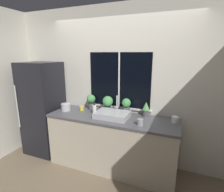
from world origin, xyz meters
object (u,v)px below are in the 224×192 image
(sink, at_px, (112,115))
(mug_grey, at_px, (140,122))
(potted_plant_center_right, at_px, (126,106))
(potted_plant_center_left, at_px, (108,102))
(soap_bottle, at_px, (94,109))
(potted_plant_far_left, at_px, (91,101))
(mug_white, at_px, (175,120))
(potted_plant_far_right, at_px, (146,109))
(kettle, at_px, (66,107))
(refrigerator, at_px, (43,108))
(mug_yellow, at_px, (82,108))

(sink, distance_m, mug_grey, 0.51)
(potted_plant_center_right, height_order, mug_grey, potted_plant_center_right)
(potted_plant_center_left, relative_size, soap_bottle, 1.31)
(potted_plant_far_left, relative_size, mug_white, 2.84)
(potted_plant_far_right, relative_size, kettle, 1.46)
(mug_white, bearing_deg, potted_plant_center_left, 174.46)
(potted_plant_far_left, height_order, mug_white, potted_plant_far_left)
(sink, relative_size, soap_bottle, 2.52)
(refrigerator, bearing_deg, potted_plant_far_left, 13.95)
(mug_grey, xyz_separation_m, kettle, (-1.39, 0.15, 0.02))
(soap_bottle, height_order, mug_grey, soap_bottle)
(potted_plant_center_right, bearing_deg, potted_plant_center_left, -180.00)
(mug_grey, bearing_deg, mug_white, 32.22)
(potted_plant_far_left, distance_m, mug_yellow, 0.22)
(mug_grey, bearing_deg, potted_plant_center_left, 149.61)
(sink, bearing_deg, potted_plant_far_left, 154.21)
(soap_bottle, bearing_deg, potted_plant_far_left, 129.19)
(potted_plant_center_right, xyz_separation_m, mug_grey, (0.33, -0.40, -0.10))
(soap_bottle, bearing_deg, potted_plant_center_right, 25.61)
(potted_plant_far_right, bearing_deg, soap_bottle, -164.14)
(sink, xyz_separation_m, potted_plant_far_right, (0.49, 0.25, 0.09))
(refrigerator, distance_m, potted_plant_center_left, 1.30)
(potted_plant_center_left, bearing_deg, mug_grey, -30.39)
(potted_plant_far_left, relative_size, potted_plant_center_left, 0.99)
(soap_bottle, relative_size, mug_yellow, 2.78)
(sink, relative_size, potted_plant_center_left, 1.92)
(mug_white, bearing_deg, potted_plant_far_left, 175.71)
(mug_yellow, bearing_deg, soap_bottle, -17.51)
(mug_yellow, bearing_deg, mug_grey, -13.11)
(mug_grey, relative_size, kettle, 0.56)
(potted_plant_far_right, height_order, kettle, potted_plant_far_right)
(sink, height_order, kettle, sink)
(potted_plant_center_left, distance_m, kettle, 0.76)
(potted_plant_far_left, relative_size, soap_bottle, 1.30)
(mug_grey, bearing_deg, potted_plant_far_left, 158.50)
(refrigerator, distance_m, mug_grey, 1.95)
(potted_plant_far_left, distance_m, kettle, 0.46)
(potted_plant_far_left, bearing_deg, mug_yellow, -132.56)
(sink, distance_m, mug_white, 0.96)
(potted_plant_far_left, distance_m, soap_bottle, 0.31)
(soap_bottle, bearing_deg, refrigerator, 179.94)
(potted_plant_center_left, xyz_separation_m, potted_plant_far_right, (0.68, 0.00, -0.03))
(mug_yellow, height_order, kettle, kettle)
(soap_bottle, distance_m, kettle, 0.57)
(potted_plant_far_left, bearing_deg, potted_plant_far_right, 0.00)
(sink, xyz_separation_m, potted_plant_center_left, (-0.19, 0.25, 0.12))
(mug_grey, height_order, mug_white, mug_white)
(potted_plant_far_left, bearing_deg, potted_plant_center_left, -0.00)
(mug_white, bearing_deg, potted_plant_center_right, 172.08)
(potted_plant_center_right, relative_size, kettle, 1.62)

